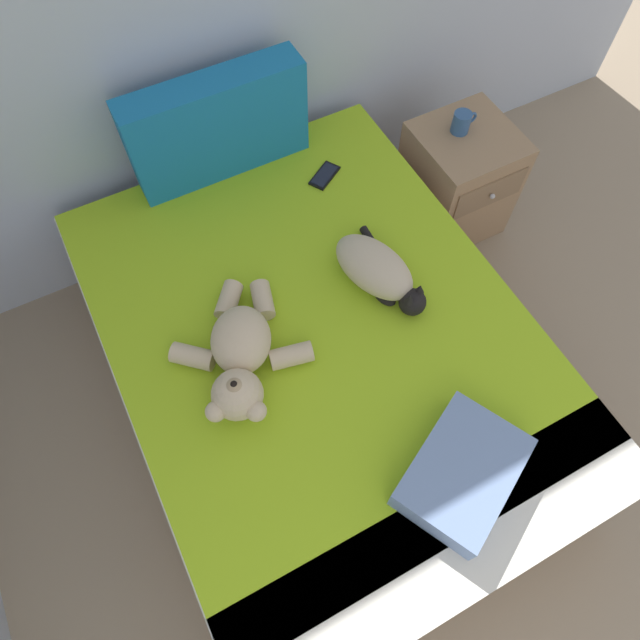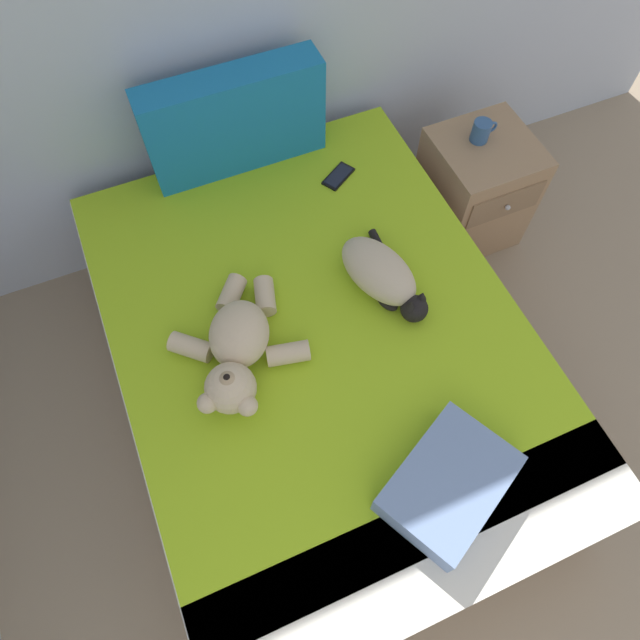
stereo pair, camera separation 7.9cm
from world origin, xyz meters
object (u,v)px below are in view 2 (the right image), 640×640
throw_pillow (449,483)px  nightstand (474,190)px  teddy_bear (237,350)px  cell_phone (338,176)px  patterned_cushion (235,121)px  mug (481,131)px  bed (319,362)px  cat (382,275)px

throw_pillow → nightstand: size_ratio=0.71×
teddy_bear → cell_phone: (0.66, 0.64, -0.07)m
patterned_cushion → mug: patterned_cushion is taller
nightstand → bed: bearing=-152.3°
patterned_cushion → mug: (1.00, -0.29, -0.17)m
teddy_bear → nightstand: 1.50m
cat → throw_pillow: (-0.14, -0.75, -0.02)m
throw_pillow → mug: (0.88, 1.27, -0.01)m
cat → cell_phone: 0.56m
patterned_cushion → cell_phone: 0.47m
cat → cell_phone: size_ratio=2.70×
nightstand → mug: size_ratio=4.68×
teddy_bear → cat: bearing=8.4°
throw_pillow → cat: bearing=79.3°
patterned_cushion → cat: (0.27, -0.81, -0.14)m
bed → throw_pillow: size_ratio=4.94×
patterned_cushion → nightstand: bearing=-18.4°
cat → nightstand: 0.96m
patterned_cushion → nightstand: patterned_cushion is taller
teddy_bear → nightstand: (1.34, 0.55, -0.36)m
bed → mug: size_ratio=16.47×
cell_phone → mug: mug is taller
patterned_cushion → cat: patterned_cushion is taller
bed → mug: 1.22m
mug → cat: bearing=-144.9°
bed → teddy_bear: teddy_bear is taller
patterned_cushion → cat: size_ratio=1.63×
nightstand → mug: (-0.02, 0.05, 0.33)m
teddy_bear → bed: bearing=1.1°
throw_pillow → bed: bearing=101.9°
cell_phone → mug: size_ratio=1.36×
nightstand → mug: bearing=114.2°
cell_phone → mug: 0.66m
nightstand → cat: bearing=-148.5°
cell_phone → mug: (0.66, -0.04, 0.04)m
nightstand → mug: mug is taller
cell_phone → nightstand: (0.68, -0.09, -0.29)m
cat → teddy_bear: size_ratio=0.79×
cat → mug: size_ratio=3.69×
cat → nightstand: (0.76, 0.47, -0.36)m
cat → bed: bearing=-164.2°
bed → teddy_bear: bearing=-178.9°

